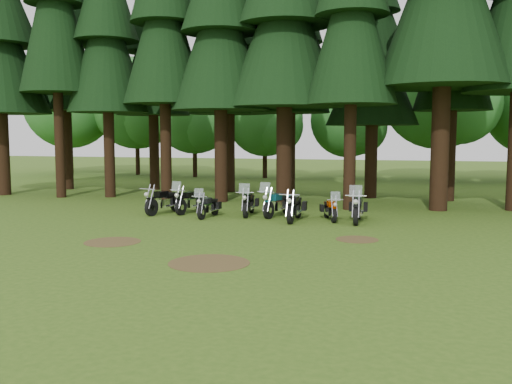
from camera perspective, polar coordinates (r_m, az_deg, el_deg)
ground at (r=19.41m, az=-3.45°, el=-4.39°), size 120.00×120.00×0.00m
pine_front_2 at (r=32.75m, az=-14.79°, el=16.67°), size 4.32×4.32×16.22m
pine_front_4 at (r=29.73m, az=-3.61°, el=18.11°), size 4.95×4.95×16.33m
pine_back_0 at (r=38.26m, az=-18.75°, el=15.85°), size 5.00×5.00×17.21m
pine_back_1 at (r=36.46m, az=-10.36°, el=15.62°), size 4.52×4.52×16.22m
pine_back_2 at (r=34.74m, az=-2.74°, el=16.28°), size 4.85×4.85×16.30m
pine_back_3 at (r=32.33m, az=3.50°, el=16.96°), size 4.35×4.35×16.20m
pine_back_4 at (r=31.78m, az=11.66°, el=14.40°), size 4.94×4.94×13.78m
pine_back_5 at (r=31.65m, az=19.32°, el=17.04°), size 3.94×3.94×16.33m
decid_0 at (r=51.81m, az=-17.97°, el=8.24°), size 8.00×7.78×10.00m
decid_1 at (r=49.19m, az=-11.61°, el=8.47°), size 7.91×7.69×9.88m
decid_2 at (r=45.99m, az=-5.91°, el=7.66°), size 6.72×6.53×8.40m
decid_3 at (r=44.58m, az=1.18°, el=7.18°), size 6.12×5.95×7.65m
decid_4 at (r=44.66m, az=9.48°, el=6.92°), size 5.93×5.76×7.41m
decid_5 at (r=43.95m, az=18.29°, el=9.16°), size 8.45×8.21×10.56m
dirt_patch_0 at (r=18.83m, az=-14.15°, el=-4.86°), size 1.80×1.80×0.01m
dirt_patch_1 at (r=18.98m, az=10.07°, el=-4.69°), size 1.40×1.40×0.01m
dirt_patch_2 at (r=15.39m, az=-4.72°, el=-7.07°), size 2.20×2.20×0.01m
motorcycle_0 at (r=25.01m, az=-9.15°, el=-0.99°), size 0.74×2.40×0.99m
motorcycle_1 at (r=25.04m, az=-6.53°, el=-0.98°), size 0.74×2.34×1.47m
motorcycle_2 at (r=23.64m, az=-4.80°, el=-1.51°), size 0.40×2.06×1.30m
motorcycle_3 at (r=24.13m, az=-0.74°, el=-1.21°), size 0.58×2.32×1.45m
motorcycle_4 at (r=23.86m, az=2.21°, el=-1.24°), size 0.90×2.40×1.52m
motorcycle_5 at (r=22.66m, az=3.88°, el=-1.63°), size 0.35×2.43×0.99m
motorcycle_6 at (r=22.96m, az=7.42°, el=-1.79°), size 0.91×1.94×1.25m
motorcycle_7 at (r=22.58m, az=10.10°, el=-1.69°), size 0.47×2.48×1.56m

